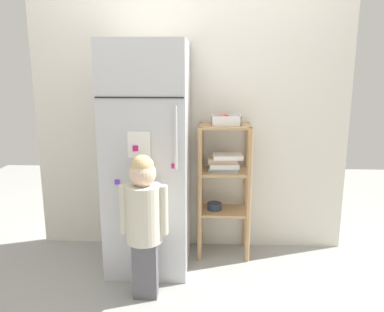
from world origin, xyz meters
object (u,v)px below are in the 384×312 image
refrigerator (149,158)px  fruit_bin (224,120)px  child_standing (144,213)px  pantry_shelf_unit (224,176)px

refrigerator → fruit_bin: bearing=18.1°
child_standing → fruit_bin: (0.52, 0.66, 0.51)m
fruit_bin → pantry_shelf_unit: bearing=-82.2°
child_standing → fruit_bin: fruit_bin is taller
refrigerator → fruit_bin: refrigerator is taller
pantry_shelf_unit → fruit_bin: 0.44m
child_standing → fruit_bin: size_ratio=4.35×
fruit_bin → child_standing: bearing=-128.3°
child_standing → fruit_bin: 0.99m
refrigerator → pantry_shelf_unit: refrigerator is taller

